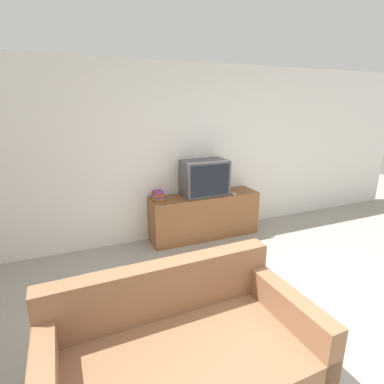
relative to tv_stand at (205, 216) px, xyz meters
The scene contains 7 objects.
ground_plane 2.79m from the tv_stand, 95.04° to the right, with size 14.00×14.00×0.00m, color #9E998E.
wall_back 1.03m from the tv_stand, 132.05° to the left, with size 9.00×0.06×2.60m.
tv_stand is the anchor object (origin of this frame).
television 0.61m from the tv_stand, 88.96° to the left, with size 0.69×0.41×0.54m.
couch 2.73m from the tv_stand, 118.55° to the right, with size 1.83×1.03×0.87m.
book_stack 0.84m from the tv_stand, behind, with size 0.18×0.21×0.14m.
remote_on_stand 0.55m from the tv_stand, 12.41° to the right, with size 0.07×0.20×0.02m.
Camera 1 is at (-1.64, -1.20, 2.02)m, focal length 28.00 mm.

